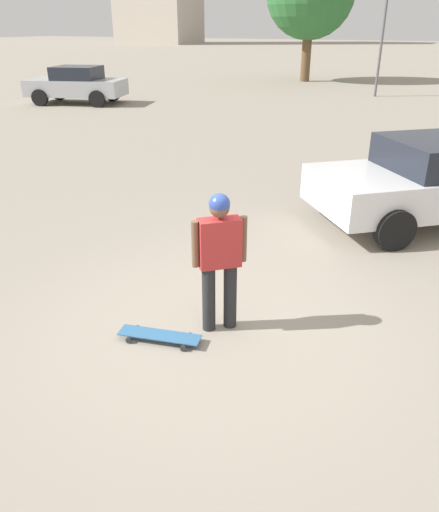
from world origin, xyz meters
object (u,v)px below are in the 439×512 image
at_px(person, 220,254).
at_px(car_parked_far, 77,84).
at_px(car_parked_near, 436,180).
at_px(skateboard, 160,336).

distance_m(person, car_parked_far, 18.58).
bearing_deg(car_parked_near, person, 28.40).
bearing_deg(car_parked_far, skateboard, 115.72).
xyz_separation_m(person, car_parked_far, (-13.45, 12.82, -0.13)).
distance_m(person, car_parked_near, 4.99).
relative_size(person, car_parked_near, 0.37).
relative_size(person, car_parked_far, 0.36).
distance_m(skateboard, car_parked_far, 18.66).
bearing_deg(skateboard, car_parked_near, -126.07).
relative_size(person, skateboard, 1.70).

